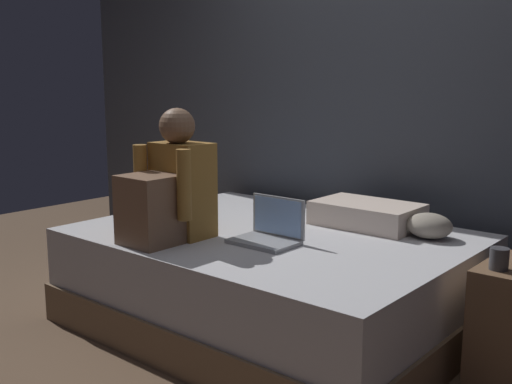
# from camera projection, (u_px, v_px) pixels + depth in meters

# --- Properties ---
(ground_plane) EXTENTS (8.00, 8.00, 0.00)m
(ground_plane) POSITION_uv_depth(u_px,v_px,m) (265.00, 354.00, 2.92)
(ground_plane) COLOR brown
(wall_back) EXTENTS (5.60, 0.10, 2.70)m
(wall_back) POSITION_uv_depth(u_px,v_px,m) (393.00, 73.00, 3.57)
(wall_back) COLOR #424751
(wall_back) RESTS_ON ground_plane
(bed) EXTENTS (2.00, 1.50, 0.52)m
(bed) POSITION_uv_depth(u_px,v_px,m) (271.00, 279.00, 3.22)
(bed) COLOR #7A6047
(bed) RESTS_ON ground_plane
(person_sitting) EXTENTS (0.39, 0.44, 0.66)m
(person_sitting) POSITION_uv_depth(u_px,v_px,m) (170.00, 190.00, 3.00)
(person_sitting) COLOR olive
(person_sitting) RESTS_ON bed
(laptop) EXTENTS (0.32, 0.23, 0.22)m
(laptop) POSITION_uv_depth(u_px,v_px,m) (270.00, 231.00, 2.96)
(laptop) COLOR #9EA0A5
(laptop) RESTS_ON bed
(pillow) EXTENTS (0.56, 0.36, 0.13)m
(pillow) POSITION_uv_depth(u_px,v_px,m) (367.00, 214.00, 3.30)
(pillow) COLOR beige
(pillow) RESTS_ON bed
(mug) EXTENTS (0.08, 0.08, 0.09)m
(mug) POSITION_uv_depth(u_px,v_px,m) (499.00, 259.00, 2.43)
(mug) COLOR #3D3D42
(mug) RESTS_ON nightstand
(clothes_pile) EXTENTS (0.35, 0.20, 0.13)m
(clothes_pile) POSITION_uv_depth(u_px,v_px,m) (422.00, 226.00, 3.07)
(clothes_pile) COLOR gray
(clothes_pile) RESTS_ON bed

